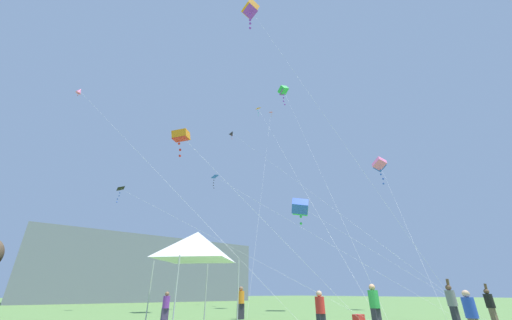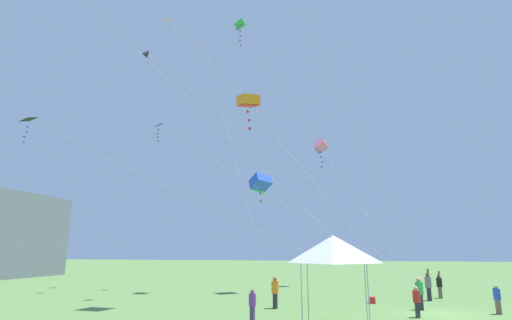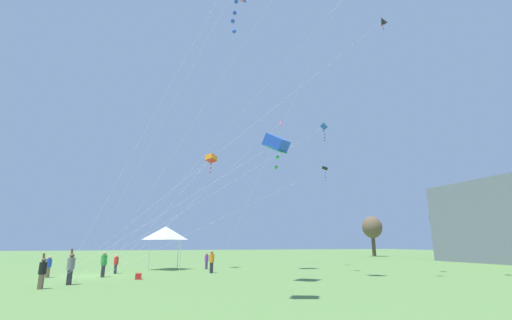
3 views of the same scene
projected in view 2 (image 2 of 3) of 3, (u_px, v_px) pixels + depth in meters
The scene contains 19 objects.
ground_plane at pixel (442, 314), 21.25m from camera, with size 220.00×220.00×0.00m, color #5B8442.
festival_tent at pixel (334, 249), 18.33m from camera, with size 3.05×3.05×3.98m.
cooler_box at pixel (372, 300), 25.48m from camera, with size 0.57×0.40×0.40m, color red.
person_purple_shirt at pixel (252, 304), 19.07m from camera, with size 0.35×0.35×1.49m.
person_green_shirt at pixel (420, 292), 22.79m from camera, with size 0.42×0.42×1.79m.
person_orange_shirt at pixel (275, 291), 23.41m from camera, with size 0.42×0.42×1.78m.
person_red_shirt at pixel (417, 300), 20.23m from camera, with size 0.36×0.36×1.52m.
person_blue_shirt at pixel (497, 298), 21.26m from camera, with size 0.36×0.36×1.52m.
person_black_shirt at pixel (439, 285), 28.33m from camera, with size 0.38×0.38×1.86m.
person_grey_shirt at pixel (428, 285), 26.94m from camera, with size 0.43×0.43×2.07m.
kite_blue_box_0 at pixel (261, 183), 33.99m from camera, with size 2.15×14.16×9.75m.
kite_pink_box_1 at pixel (321, 146), 41.27m from camera, with size 11.45×7.96×14.62m.
kite_pink_delta_2 at pixel (205, 46), 40.47m from camera, with size 10.80×9.42×24.57m.
kite_black_diamond_4 at pixel (148, 54), 37.83m from camera, with size 1.11×23.92×22.10m.
kite_blue_delta_5 at pixel (163, 128), 30.76m from camera, with size 3.93×19.71×13.09m.
kite_black_delta_6 at pixel (34, 123), 23.56m from camera, with size 7.38×22.68×11.11m.
kite_orange_delta_8 at pixel (172, 24), 43.65m from camera, with size 11.90×22.94×28.48m.
kite_green_box_9 at pixel (240, 25), 38.47m from camera, with size 8.41×14.01×25.31m.
kite_orange_box_10 at pixel (249, 102), 21.10m from camera, with size 6.75×8.94×11.44m.
Camera 2 is at (-24.17, 4.73, 3.31)m, focal length 28.00 mm.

